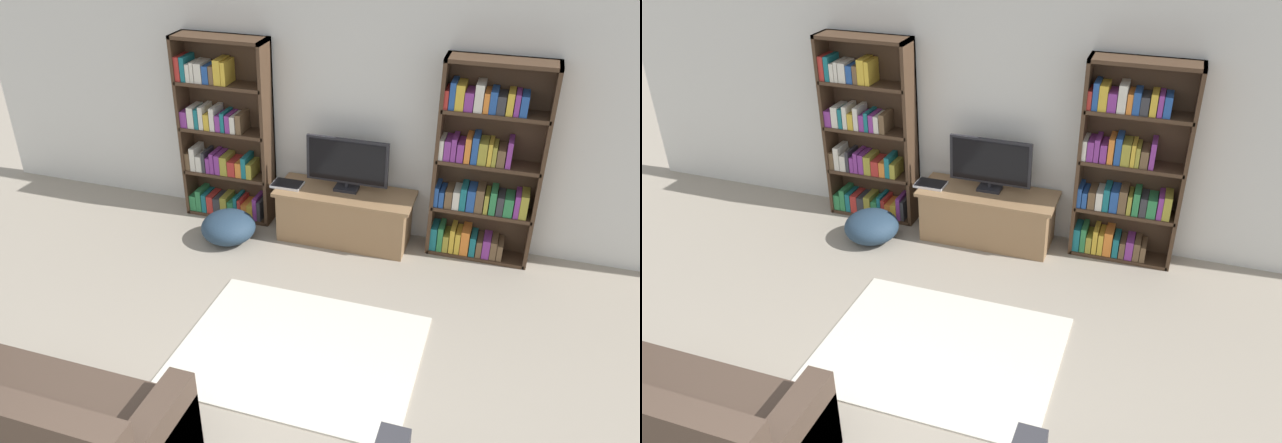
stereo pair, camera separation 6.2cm
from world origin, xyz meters
The scene contains 9 objects.
wall_back centered at (0.00, 4.23, 1.30)m, with size 8.80×0.06×2.60m.
bookshelf_left centered at (-1.43, 4.06, 0.91)m, with size 0.98×0.30×1.97m.
bookshelf_right centered at (1.26, 4.05, 0.93)m, with size 0.98×0.30×1.97m.
tv_stand centered at (-0.04, 3.90, 0.28)m, with size 1.40×0.54×0.55m.
television centered at (-0.04, 3.96, 0.84)m, with size 0.84×0.16×0.55m.
laptop centered at (-0.65, 3.86, 0.56)m, with size 0.31×0.22×0.03m.
area_rug centered at (0.11, 2.10, 0.01)m, with size 1.89×1.49×0.02m.
couch_left_sectional centered at (-1.10, 0.58, 0.30)m, with size 1.81×0.83×0.88m.
beanbag_ottoman centered at (-1.17, 3.49, 0.16)m, with size 0.56×0.56×0.32m, color #23384C.
Camera 2 is at (1.52, -1.48, 3.40)m, focal length 35.00 mm.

